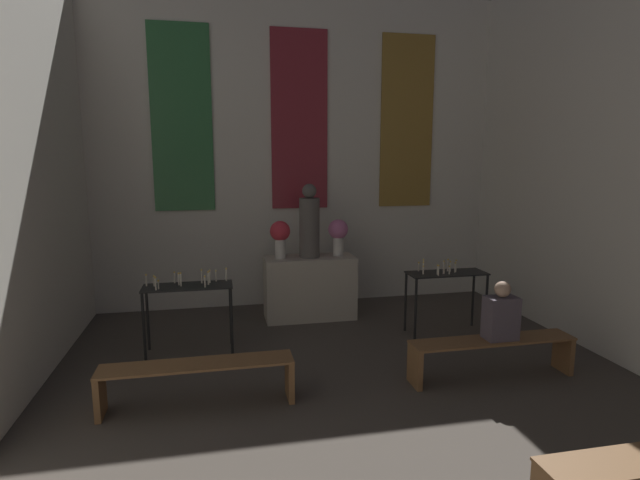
# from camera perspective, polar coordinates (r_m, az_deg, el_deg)

# --- Properties ---
(wall_back) EXTENTS (7.03, 0.16, 5.23)m
(wall_back) POSITION_cam_1_polar(r_m,az_deg,el_deg) (8.61, -2.43, 10.17)
(wall_back) COLOR silver
(wall_back) RESTS_ON ground_plane
(altar) EXTENTS (1.41, 0.59, 0.99)m
(altar) POSITION_cam_1_polar(r_m,az_deg,el_deg) (7.94, -1.19, -5.45)
(altar) COLOR #BCB29E
(altar) RESTS_ON ground_plane
(statue) EXTENTS (0.31, 0.31, 1.14)m
(statue) POSITION_cam_1_polar(r_m,az_deg,el_deg) (7.74, -1.21, 1.84)
(statue) COLOR #5B5651
(statue) RESTS_ON altar
(flower_vase_left) EXTENTS (0.31, 0.31, 0.58)m
(flower_vase_left) POSITION_cam_1_polar(r_m,az_deg,el_deg) (7.69, -4.58, 0.58)
(flower_vase_left) COLOR beige
(flower_vase_left) RESTS_ON altar
(flower_vase_right) EXTENTS (0.31, 0.31, 0.58)m
(flower_vase_right) POSITION_cam_1_polar(r_m,az_deg,el_deg) (7.86, 2.09, 0.80)
(flower_vase_right) COLOR beige
(flower_vase_right) RESTS_ON altar
(candle_rack_left) EXTENTS (1.14, 0.43, 1.09)m
(candle_rack_left) POSITION_cam_1_polar(r_m,az_deg,el_deg) (6.72, -14.84, -6.19)
(candle_rack_left) COLOR black
(candle_rack_left) RESTS_ON ground_plane
(candle_rack_right) EXTENTS (1.14, 0.43, 1.10)m
(candle_rack_right) POSITION_cam_1_polar(r_m,az_deg,el_deg) (7.43, 14.20, -4.66)
(candle_rack_right) COLOR black
(candle_rack_right) RESTS_ON ground_plane
(pew_back_left) EXTENTS (1.95, 0.36, 0.47)m
(pew_back_left) POSITION_cam_1_polar(r_m,az_deg,el_deg) (5.41, -13.79, -14.78)
(pew_back_left) COLOR brown
(pew_back_left) RESTS_ON ground_plane
(pew_back_right) EXTENTS (1.95, 0.36, 0.47)m
(pew_back_right) POSITION_cam_1_polar(r_m,az_deg,el_deg) (6.21, 19.07, -11.78)
(pew_back_right) COLOR brown
(pew_back_right) RESTS_ON ground_plane
(person_seated) EXTENTS (0.36, 0.24, 0.68)m
(person_seated) POSITION_cam_1_polar(r_m,az_deg,el_deg) (6.12, 19.98, -8.00)
(person_seated) COLOR #564C56
(person_seated) RESTS_ON pew_back_right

